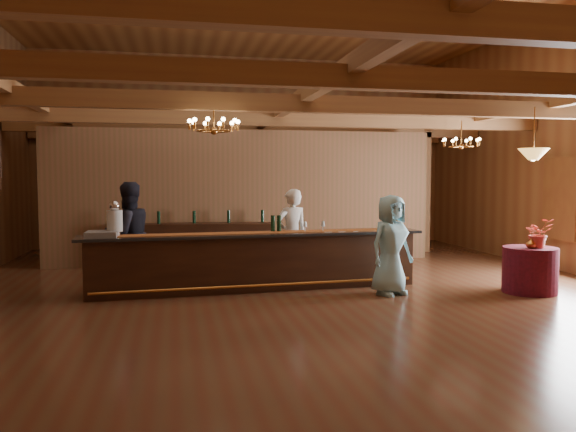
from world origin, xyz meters
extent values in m
plane|color=#582D1C|center=(0.00, 0.00, 0.00)|extent=(14.00, 14.00, 0.00)
cube|color=olive|center=(0.00, 7.00, 2.75)|extent=(12.00, 0.10, 5.50)
cube|color=olive|center=(0.00, -5.50, 3.20)|extent=(11.90, 0.20, 0.28)
cube|color=olive|center=(0.00, -3.00, 3.20)|extent=(11.90, 0.20, 0.28)
cube|color=olive|center=(0.00, -0.50, 3.20)|extent=(11.90, 0.20, 0.28)
cube|color=olive|center=(0.00, 2.00, 3.20)|extent=(11.90, 0.20, 0.28)
cube|color=olive|center=(0.00, 4.50, 3.20)|extent=(11.90, 0.20, 0.28)
cube|color=olive|center=(0.00, 6.80, 3.20)|extent=(11.90, 0.20, 0.28)
cube|color=olive|center=(-4.50, 0.00, 3.34)|extent=(0.18, 13.90, 0.22)
cube|color=olive|center=(0.00, 0.00, 3.34)|extent=(0.18, 13.90, 0.22)
cube|color=olive|center=(4.50, 0.00, 3.34)|extent=(0.18, 13.90, 0.22)
cube|color=olive|center=(-4.50, 4.50, 1.60)|extent=(0.20, 0.20, 3.20)
cube|color=olive|center=(4.50, 4.50, 1.60)|extent=(0.20, 0.20, 3.20)
cube|color=brown|center=(-0.50, 3.50, 1.55)|extent=(9.00, 0.18, 3.10)
cube|color=white|center=(5.95, 1.00, 1.55)|extent=(0.12, 1.05, 1.75)
cube|color=#33190C|center=(1.00, 5.50, 0.55)|extent=(1.20, 0.60, 1.10)
cube|color=olive|center=(-2.00, 5.50, 0.50)|extent=(1.00, 0.60, 1.00)
cube|color=#33190C|center=(-0.68, 0.33, 0.48)|extent=(5.84, 0.97, 0.97)
cube|color=black|center=(-0.68, 0.33, 0.99)|extent=(6.14, 1.11, 0.05)
cube|color=maroon|center=(-0.68, 0.33, 1.02)|extent=(5.73, 0.72, 0.01)
cylinder|color=#C67D34|center=(-0.68, -0.06, 0.15)|extent=(5.61, 0.37, 0.05)
cylinder|color=silver|center=(-3.09, 0.23, 1.06)|extent=(0.18, 0.18, 0.08)
cylinder|color=silver|center=(-3.09, 0.23, 1.28)|extent=(0.26, 0.26, 0.36)
sphere|color=silver|center=(-3.09, 0.23, 1.53)|extent=(0.18, 0.18, 0.18)
cube|color=gray|center=(-3.29, 0.13, 1.07)|extent=(0.50, 0.50, 0.10)
cube|color=olive|center=(1.83, 0.43, 1.17)|extent=(0.06, 0.06, 0.30)
cube|color=olive|center=(2.11, 0.43, 1.17)|extent=(0.06, 0.06, 0.30)
cylinder|color=olive|center=(1.97, 0.43, 1.20)|extent=(0.24, 0.24, 0.24)
cylinder|color=black|center=(-0.37, 0.46, 1.17)|extent=(0.07, 0.07, 0.30)
cylinder|color=black|center=(-0.25, 0.47, 1.17)|extent=(0.07, 0.07, 0.30)
cube|color=#33190C|center=(-1.68, 3.12, 0.49)|extent=(3.52, 1.01, 0.98)
cylinder|color=maroon|center=(3.94, -0.89, 0.40)|extent=(0.92, 0.92, 0.79)
cylinder|color=#C67D34|center=(-1.48, -0.53, 2.97)|extent=(0.02, 0.02, 0.46)
sphere|color=#C67D34|center=(-1.48, -0.53, 2.74)|extent=(0.12, 0.12, 0.12)
torus|color=#C67D34|center=(-1.48, -0.53, 2.84)|extent=(0.80, 0.80, 0.04)
cylinder|color=#C67D34|center=(3.94, 1.60, 2.93)|extent=(0.02, 0.02, 0.55)
sphere|color=#C67D34|center=(3.94, 1.60, 2.65)|extent=(0.12, 0.12, 0.12)
torus|color=#C67D34|center=(3.94, 1.60, 2.75)|extent=(0.80, 0.80, 0.04)
cylinder|color=#C67D34|center=(3.94, -0.89, 2.80)|extent=(0.02, 0.02, 0.80)
cone|color=#C48C3B|center=(3.94, -0.89, 2.40)|extent=(0.52, 0.52, 0.20)
imported|color=white|center=(0.11, 1.06, 0.89)|extent=(0.73, 0.57, 1.78)
imported|color=black|center=(-2.94, 0.97, 0.96)|extent=(1.18, 1.12, 1.92)
imported|color=#8ECBD7|center=(1.50, -0.56, 0.85)|extent=(0.98, 0.82, 1.71)
imported|color=#2E5929|center=(3.42, 3.80, 0.63)|extent=(0.83, 0.74, 1.26)
imported|color=#D34535|center=(4.01, -0.99, 1.05)|extent=(0.46, 0.40, 0.51)
imported|color=#C67D34|center=(3.85, -1.02, 0.93)|extent=(0.15, 0.15, 0.28)
camera|label=1|loc=(-2.10, -9.52, 2.01)|focal=35.00mm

